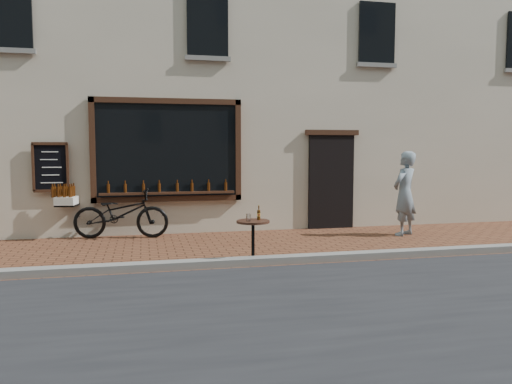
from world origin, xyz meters
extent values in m
plane|color=brown|center=(0.00, 0.00, 0.00)|extent=(90.00, 90.00, 0.00)
cube|color=slate|center=(0.00, 0.20, 0.06)|extent=(90.00, 0.25, 0.12)
cube|color=beige|center=(0.00, 6.50, 5.00)|extent=(28.00, 6.00, 10.00)
cube|color=black|center=(-1.90, 3.45, 1.85)|extent=(3.00, 0.06, 2.00)
cube|color=black|center=(-1.90, 3.43, 2.91)|extent=(3.24, 0.10, 0.12)
cube|color=black|center=(-1.90, 3.43, 0.79)|extent=(3.24, 0.10, 0.12)
cube|color=black|center=(-3.46, 3.43, 1.85)|extent=(0.12, 0.10, 2.24)
cube|color=black|center=(-0.34, 3.43, 1.85)|extent=(0.12, 0.10, 2.24)
cube|color=black|center=(-1.90, 3.38, 0.92)|extent=(2.90, 0.16, 0.05)
cube|color=black|center=(1.90, 3.46, 1.10)|extent=(1.10, 0.10, 2.20)
cube|color=black|center=(1.90, 3.43, 2.26)|extent=(1.30, 0.10, 0.12)
cube|color=black|center=(-4.30, 3.44, 1.50)|extent=(0.62, 0.04, 0.92)
cylinder|color=#3D1C07|center=(-3.15, 3.38, 1.04)|extent=(0.06, 0.06, 0.19)
cylinder|color=#3D1C07|center=(-2.79, 3.38, 1.04)|extent=(0.06, 0.06, 0.19)
cylinder|color=#3D1C07|center=(-2.44, 3.38, 1.04)|extent=(0.06, 0.06, 0.19)
cylinder|color=#3D1C07|center=(-2.08, 3.38, 1.04)|extent=(0.06, 0.06, 0.19)
cylinder|color=#3D1C07|center=(-1.72, 3.38, 1.04)|extent=(0.06, 0.06, 0.19)
cylinder|color=#3D1C07|center=(-1.36, 3.38, 1.04)|extent=(0.06, 0.06, 0.19)
cylinder|color=#3D1C07|center=(-1.01, 3.38, 1.04)|extent=(0.06, 0.06, 0.19)
cylinder|color=#3D1C07|center=(-0.65, 3.38, 1.04)|extent=(0.06, 0.06, 0.19)
cube|color=black|center=(-5.00, 3.46, 4.60)|extent=(0.90, 0.06, 1.40)
cube|color=black|center=(-1.00, 3.46, 4.60)|extent=(0.90, 0.06, 1.40)
cube|color=black|center=(3.00, 3.46, 4.60)|extent=(0.90, 0.06, 1.40)
imported|color=black|center=(-2.90, 3.20, 0.52)|extent=(2.05, 0.96, 1.04)
cube|color=black|center=(-3.98, 3.36, 0.71)|extent=(0.47, 0.60, 0.03)
cube|color=silver|center=(-3.98, 3.36, 0.81)|extent=(0.47, 0.63, 0.16)
cylinder|color=#3D1C07|center=(-3.90, 3.14, 1.00)|extent=(0.06, 0.06, 0.22)
cylinder|color=#3D1C07|center=(-4.01, 3.15, 1.00)|extent=(0.06, 0.06, 0.22)
cylinder|color=#3D1C07|center=(-4.12, 3.17, 1.00)|extent=(0.06, 0.06, 0.22)
cylinder|color=#3D1C07|center=(-4.24, 3.19, 1.00)|extent=(0.06, 0.06, 0.22)
cylinder|color=#3D1C07|center=(-3.88, 3.27, 1.00)|extent=(0.06, 0.06, 0.22)
cylinder|color=#3D1C07|center=(-3.99, 3.29, 1.00)|extent=(0.06, 0.06, 0.22)
cylinder|color=#3D1C07|center=(-4.10, 3.31, 1.00)|extent=(0.06, 0.06, 0.22)
cylinder|color=#3D1C07|center=(-4.22, 3.32, 1.00)|extent=(0.06, 0.06, 0.22)
cylinder|color=#3D1C07|center=(-3.86, 3.41, 1.00)|extent=(0.06, 0.06, 0.22)
cylinder|color=#3D1C07|center=(-3.97, 3.43, 1.00)|extent=(0.06, 0.06, 0.22)
cylinder|color=#3D1C07|center=(-4.08, 3.44, 1.00)|extent=(0.06, 0.06, 0.22)
cylinder|color=#3D1C07|center=(-4.20, 3.46, 1.00)|extent=(0.06, 0.06, 0.22)
cylinder|color=#3D1C07|center=(-3.84, 3.55, 1.00)|extent=(0.06, 0.06, 0.22)
cylinder|color=black|center=(-0.68, 0.35, 0.01)|extent=(0.40, 0.40, 0.03)
cylinder|color=black|center=(-0.68, 0.35, 0.35)|extent=(0.05, 0.05, 0.64)
cylinder|color=black|center=(-0.68, 0.35, 0.69)|extent=(0.55, 0.55, 0.04)
cylinder|color=gold|center=(-0.57, 0.40, 0.79)|extent=(0.06, 0.06, 0.05)
cylinder|color=white|center=(-0.77, 0.29, 0.77)|extent=(0.07, 0.07, 0.12)
imported|color=gray|center=(3.11, 2.19, 0.91)|extent=(0.80, 0.73, 1.83)
camera|label=1|loc=(-2.43, -7.60, 1.89)|focal=35.00mm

